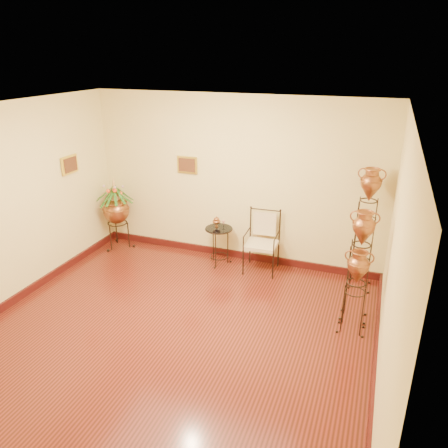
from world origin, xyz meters
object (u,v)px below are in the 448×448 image
(amphora_mid, at_px, (359,267))
(side_table, at_px, (219,245))
(amphora_tall, at_px, (365,229))
(armchair, at_px, (261,242))
(planter_urn, at_px, (116,208))

(amphora_mid, height_order, side_table, amphora_mid)
(side_table, bearing_deg, amphora_tall, -0.02)
(amphora_mid, xyz_separation_m, side_table, (-2.31, 0.95, -0.46))
(amphora_tall, height_order, side_table, amphora_tall)
(amphora_mid, bearing_deg, armchair, 148.83)
(armchair, relative_size, side_table, 1.22)
(planter_urn, bearing_deg, amphora_tall, -0.00)
(planter_urn, relative_size, side_table, 1.66)
(amphora_tall, distance_m, amphora_mid, 0.96)
(amphora_mid, bearing_deg, side_table, 157.70)
(amphora_mid, xyz_separation_m, planter_urn, (-4.30, 0.95, -0.03))
(amphora_tall, relative_size, planter_urn, 1.38)
(armchair, height_order, side_table, armchair)
(side_table, bearing_deg, amphora_mid, -22.30)
(amphora_tall, distance_m, armchair, 1.63)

